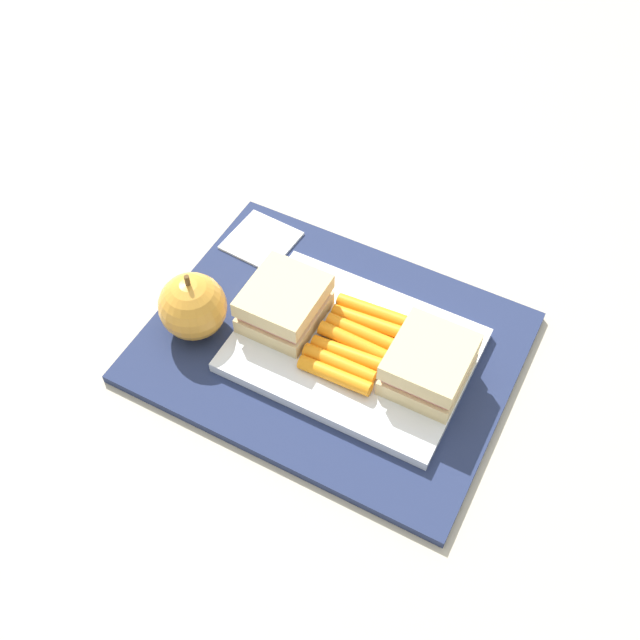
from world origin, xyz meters
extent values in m
plane|color=#B7AD99|center=(0.00, 0.00, 0.00)|extent=(2.40, 2.40, 0.00)
cube|color=navy|center=(0.00, 0.00, 0.01)|extent=(0.36, 0.28, 0.01)
cube|color=white|center=(-0.03, 0.00, 0.02)|extent=(0.23, 0.17, 0.01)
cube|color=#DBC189|center=(-0.10, 0.00, 0.03)|extent=(0.07, 0.08, 0.02)
cube|color=pink|center=(-0.10, 0.00, 0.04)|extent=(0.07, 0.07, 0.01)
cube|color=#DBC189|center=(-0.10, 0.00, 0.06)|extent=(0.07, 0.08, 0.02)
cube|color=#DBC189|center=(0.05, 0.00, 0.03)|extent=(0.07, 0.08, 0.02)
cube|color=pink|center=(0.05, 0.00, 0.04)|extent=(0.07, 0.07, 0.01)
cube|color=#DBC189|center=(0.05, 0.00, 0.06)|extent=(0.07, 0.08, 0.02)
cylinder|color=orange|center=(-0.02, -0.04, 0.03)|extent=(0.08, 0.01, 0.02)
cylinder|color=orange|center=(-0.03, -0.03, 0.03)|extent=(0.08, 0.01, 0.02)
cylinder|color=orange|center=(-0.03, -0.01, 0.03)|extent=(0.08, 0.01, 0.01)
cylinder|color=orange|center=(-0.03, 0.00, 0.03)|extent=(0.08, 0.01, 0.02)
cylinder|color=orange|center=(-0.03, 0.02, 0.03)|extent=(0.08, 0.01, 0.02)
cylinder|color=orange|center=(-0.02, 0.03, 0.03)|extent=(0.08, 0.01, 0.02)
cylinder|color=orange|center=(-0.03, 0.04, 0.03)|extent=(0.08, 0.01, 0.02)
sphere|color=gold|center=(0.13, 0.05, 0.04)|extent=(0.07, 0.07, 0.07)
cylinder|color=brown|center=(0.13, 0.05, 0.08)|extent=(0.01, 0.01, 0.01)
cube|color=white|center=(0.14, -0.09, 0.01)|extent=(0.07, 0.07, 0.00)
camera|label=1|loc=(-0.20, 0.40, 0.62)|focal=42.18mm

